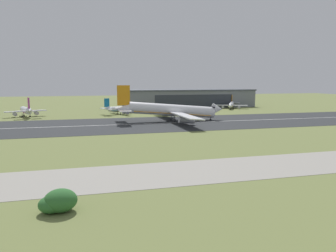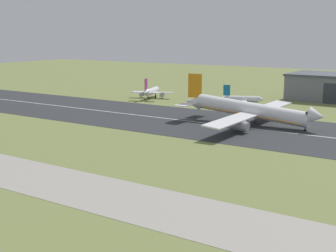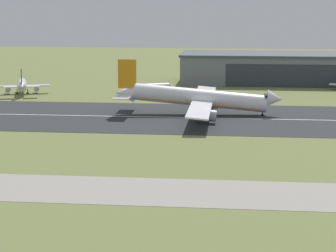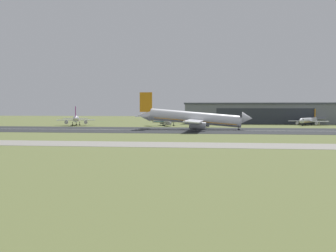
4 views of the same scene
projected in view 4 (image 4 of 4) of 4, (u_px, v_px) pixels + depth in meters
name	position (u px, v px, depth m)	size (l,w,h in m)	color
ground_plane	(67.00, 138.00, 144.28)	(644.95, 644.95, 0.00)	olive
runway_strip	(113.00, 130.00, 197.43)	(404.95, 48.63, 0.06)	#2B2D30
runway_centreline	(113.00, 130.00, 197.42)	(364.46, 0.70, 0.01)	silver
taxiway_road	(42.00, 143.00, 125.28)	(303.71, 16.90, 0.05)	gray
hangar_building	(263.00, 113.00, 268.99)	(89.05, 28.64, 11.92)	slate
airplane_landing	(195.00, 118.00, 197.97)	(49.43, 59.68, 15.91)	white
airplane_parked_west	(309.00, 120.00, 243.80)	(20.63, 24.62, 8.43)	silver
airplane_parked_centre	(164.00, 120.00, 237.04)	(18.57, 20.66, 8.69)	silver
airplane_parked_east	(76.00, 119.00, 242.23)	(19.42, 22.00, 9.93)	silver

